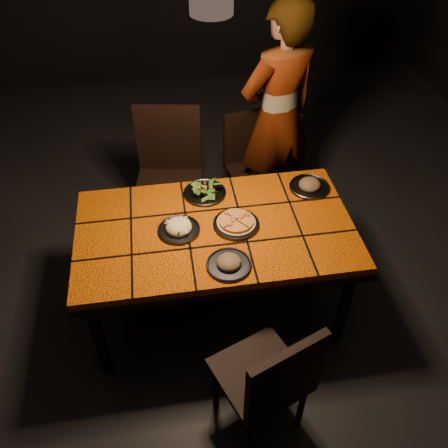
{
  "coord_description": "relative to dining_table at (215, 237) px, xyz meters",
  "views": [
    {
      "loc": [
        -0.26,
        -1.98,
        2.62
      ],
      "look_at": [
        0.04,
        -0.06,
        0.82
      ],
      "focal_mm": 38.0,
      "sensor_mm": 36.0,
      "label": 1
    }
  ],
  "objects": [
    {
      "name": "room_shell",
      "position": [
        0.0,
        0.0,
        0.83
      ],
      "size": [
        6.04,
        7.04,
        3.08
      ],
      "color": "black",
      "rests_on": "ground"
    },
    {
      "name": "chair_far_right",
      "position": [
        0.42,
        0.98,
        -0.18
      ],
      "size": [
        0.46,
        0.46,
        0.86
      ],
      "rotation": [
        0.0,
        0.0,
        0.21
      ],
      "color": "black",
      "rests_on": "ground"
    },
    {
      "name": "plate_salad",
      "position": [
        -0.02,
        0.31,
        0.1
      ],
      "size": [
        0.27,
        0.27,
        0.07
      ],
      "color": "#3C3C41",
      "rests_on": "dining_table"
    },
    {
      "name": "chair_near",
      "position": [
        0.14,
        -0.86,
        -0.15
      ],
      "size": [
        0.53,
        0.53,
        0.91
      ],
      "rotation": [
        0.0,
        0.0,
        3.52
      ],
      "color": "black",
      "rests_on": "ground"
    },
    {
      "name": "plate_pizza",
      "position": [
        0.12,
        -0.0,
        0.1
      ],
      "size": [
        0.31,
        0.31,
        0.04
      ],
      "color": "#3C3C41",
      "rests_on": "dining_table"
    },
    {
      "name": "plate_pasta",
      "position": [
        -0.21,
        -0.0,
        0.1
      ],
      "size": [
        0.24,
        0.24,
        0.08
      ],
      "color": "#3C3C41",
      "rests_on": "dining_table"
    },
    {
      "name": "plate_mushroom_b",
      "position": [
        0.64,
        0.27,
        0.1
      ],
      "size": [
        0.25,
        0.25,
        0.08
      ],
      "color": "#3C3C41",
      "rests_on": "dining_table"
    },
    {
      "name": "dining_table",
      "position": [
        0.0,
        0.0,
        0.0
      ],
      "size": [
        1.62,
        0.92,
        0.75
      ],
      "color": "#E05C07",
      "rests_on": "ground"
    },
    {
      "name": "chair_far_left",
      "position": [
        -0.22,
        0.83,
        -0.08
      ],
      "size": [
        0.54,
        0.54,
        1.03
      ],
      "rotation": [
        0.0,
        0.0,
        -0.17
      ],
      "color": "black",
      "rests_on": "ground"
    },
    {
      "name": "plate_mushroom_a",
      "position": [
        0.03,
        -0.31,
        0.1
      ],
      "size": [
        0.24,
        0.24,
        0.08
      ],
      "color": "#3C3C41",
      "rests_on": "dining_table"
    },
    {
      "name": "diner",
      "position": [
        0.59,
        0.95,
        0.19
      ],
      "size": [
        0.74,
        0.62,
        1.72
      ],
      "primitive_type": "imported",
      "rotation": [
        0.0,
        0.0,
        3.52
      ],
      "color": "brown",
      "rests_on": "ground"
    }
  ]
}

